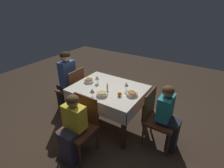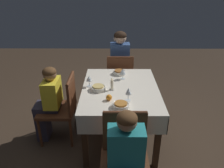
% 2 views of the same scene
% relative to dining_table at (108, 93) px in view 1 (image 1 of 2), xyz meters
% --- Properties ---
extents(ground_plane, '(8.00, 8.00, 0.00)m').
position_rel_dining_table_xyz_m(ground_plane, '(0.00, 0.00, -0.63)').
color(ground_plane, '#3D2D21').
extents(dining_table, '(1.19, 0.91, 0.73)m').
position_rel_dining_table_xyz_m(dining_table, '(0.00, 0.00, 0.00)').
color(dining_table, silver).
rests_on(dining_table, ground_plane).
extents(chair_east, '(0.44, 0.43, 0.88)m').
position_rel_dining_table_xyz_m(chair_east, '(0.86, -0.02, -0.15)').
color(chair_east, '#562D19').
rests_on(chair_east, ground_plane).
extents(chair_north, '(0.43, 0.44, 0.88)m').
position_rel_dining_table_xyz_m(chair_north, '(-0.01, 0.72, -0.15)').
color(chair_north, '#562D19').
rests_on(chair_north, ground_plane).
extents(chair_west, '(0.44, 0.43, 0.88)m').
position_rel_dining_table_xyz_m(chair_west, '(-0.86, -0.02, -0.15)').
color(chair_west, '#562D19').
rests_on(chair_west, ground_plane).
extents(person_adult_denim, '(0.34, 0.30, 1.19)m').
position_rel_dining_table_xyz_m(person_adult_denim, '(1.01, -0.02, 0.04)').
color(person_adult_denim, '#282833').
rests_on(person_adult_denim, ground_plane).
extents(person_child_yellow, '(0.30, 0.33, 1.00)m').
position_rel_dining_table_xyz_m(person_child_yellow, '(-0.01, 0.89, -0.09)').
color(person_child_yellow, '#383342').
rests_on(person_child_yellow, ground_plane).
extents(person_child_teal, '(0.33, 0.30, 1.02)m').
position_rel_dining_table_xyz_m(person_child_teal, '(-1.03, -0.02, -0.07)').
color(person_child_teal, '#282833').
rests_on(person_child_teal, ground_plane).
extents(bowl_east, '(0.17, 0.17, 0.06)m').
position_rel_dining_table_xyz_m(bowl_east, '(0.41, 0.01, 0.12)').
color(bowl_east, silver).
rests_on(bowl_east, dining_table).
extents(wine_glass_east, '(0.08, 0.08, 0.14)m').
position_rel_dining_table_xyz_m(wine_glass_east, '(0.26, -0.04, 0.20)').
color(wine_glass_east, white).
rests_on(wine_glass_east, dining_table).
extents(bowl_north, '(0.18, 0.18, 0.06)m').
position_rel_dining_table_xyz_m(bowl_north, '(-0.06, 0.26, 0.12)').
color(bowl_north, silver).
rests_on(bowl_north, dining_table).
extents(wine_glass_north, '(0.07, 0.07, 0.14)m').
position_rel_dining_table_xyz_m(wine_glass_north, '(0.04, 0.37, 0.20)').
color(wine_glass_north, white).
rests_on(wine_glass_north, dining_table).
extents(bowl_west, '(0.18, 0.18, 0.06)m').
position_rel_dining_table_xyz_m(bowl_west, '(-0.44, 0.01, 0.12)').
color(bowl_west, silver).
rests_on(bowl_west, dining_table).
extents(wine_glass_west, '(0.07, 0.07, 0.15)m').
position_rel_dining_table_xyz_m(wine_glass_west, '(-0.30, -0.08, 0.21)').
color(wine_glass_west, white).
rests_on(wine_glass_west, dining_table).
extents(candle_centerpiece, '(0.06, 0.06, 0.15)m').
position_rel_dining_table_xyz_m(candle_centerpiece, '(-0.05, 0.10, 0.15)').
color(candle_centerpiece, beige).
rests_on(candle_centerpiece, dining_table).
extents(orange_fruit, '(0.07, 0.07, 0.07)m').
position_rel_dining_table_xyz_m(orange_fruit, '(-0.29, 0.13, 0.13)').
color(orange_fruit, orange).
rests_on(orange_fruit, dining_table).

